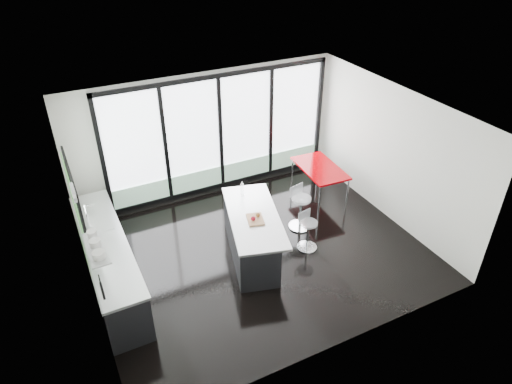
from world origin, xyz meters
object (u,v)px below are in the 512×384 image
bar_stool_near (308,235)px  red_table (319,182)px  bar_stool_far (300,212)px  island (250,234)px

bar_stool_near → red_table: bearing=39.7°
bar_stool_far → red_table: red_table is taller
bar_stool_near → red_table: size_ratio=0.45×
island → red_table: island is taller
bar_stool_far → red_table: (0.99, 0.84, 0.01)m
bar_stool_far → bar_stool_near: bearing=-123.1°
island → bar_stool_near: (1.05, -0.36, -0.13)m
island → red_table: size_ratio=1.65×
red_table → bar_stool_far: bearing=-139.7°
red_table → island: bearing=-153.5°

